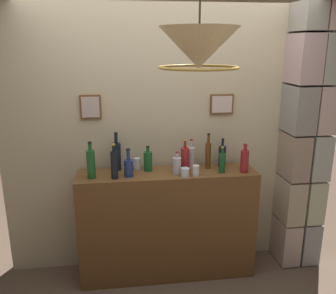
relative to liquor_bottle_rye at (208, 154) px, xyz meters
The scene contains 19 objects.
panelled_rear_partition 0.52m from the liquor_bottle_rye, 152.66° to the left, with size 3.01×0.15×2.75m.
stone_pillar 0.96m from the liquor_bottle_rye, ahead, with size 0.41×0.40×2.68m.
bar_shelf_unit 0.76m from the liquor_bottle_rye, behind, with size 1.62×0.38×1.04m, color brown.
liquor_bottle_rye is the anchor object (origin of this frame).
liquor_bottle_brandy 0.75m from the liquor_bottle_rye, behind, with size 0.08×0.08×0.25m.
liquor_bottle_vermouth 0.16m from the liquor_bottle_rye, 166.91° to the left, with size 0.07×0.07×0.27m.
liquor_bottle_sherry 0.84m from the liquor_bottle_rye, behind, with size 0.08×0.08×0.35m.
liquor_bottle_mezcal 0.23m from the liquor_bottle_rye, behind, with size 0.08×0.08×0.29m.
liquor_bottle_bourbon 1.06m from the liquor_bottle_rye, behind, with size 0.07×0.07×0.32m.
liquor_bottle_gin 0.17m from the liquor_bottle_rye, 54.95° to the right, with size 0.06×0.06×0.24m.
liquor_bottle_port 0.33m from the liquor_bottle_rye, 161.04° to the right, with size 0.07×0.07×0.20m.
liquor_bottle_vodka 0.15m from the liquor_bottle_rye, 12.00° to the left, with size 0.07×0.07×0.27m.
liquor_bottle_scotch 0.33m from the liquor_bottle_rye, 26.19° to the right, with size 0.07×0.07×0.26m.
liquor_bottle_amaro 0.87m from the liquor_bottle_rye, 169.57° to the right, with size 0.06×0.06×0.31m.
liquor_bottle_whiskey 0.56m from the liquor_bottle_rye, behind, with size 0.08×0.08×0.23m.
glass_tumbler_rocks 0.66m from the liquor_bottle_rye, behind, with size 0.06×0.06×0.10m.
glass_tumbler_highball 0.32m from the liquor_bottle_rye, 143.39° to the right, with size 0.08×0.08×0.07m.
glass_tumbler_shot 0.25m from the liquor_bottle_rye, 130.09° to the right, with size 0.06×0.06×0.09m.
pendant_lamp 1.44m from the liquor_bottle_rye, 108.01° to the right, with size 0.46×0.46×0.66m.
Camera 1 is at (-0.39, -2.16, 2.13)m, focal length 37.97 mm.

